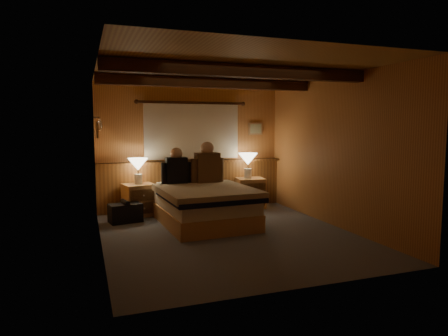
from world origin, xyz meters
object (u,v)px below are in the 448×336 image
duffel_bag (125,212)px  nightstand_right (250,193)px  bed (205,205)px  lamp_left (138,166)px  nightstand_left (139,200)px  person_left (176,169)px  person_right (207,165)px  lamp_right (248,161)px

duffel_bag → nightstand_right: bearing=-1.1°
bed → lamp_left: bearing=129.1°
nightstand_left → duffel_bag: 0.54m
duffel_bag → person_left: bearing=-9.7°
nightstand_left → nightstand_right: nightstand_right is taller
person_right → duffel_bag: size_ratio=1.30×
person_left → person_right: (0.54, -0.05, 0.04)m
person_left → person_right: size_ratio=0.87×
nightstand_left → lamp_right: 2.22m
nightstand_right → bed: bearing=-133.1°
nightstand_left → nightstand_right: size_ratio=1.02×
nightstand_right → duffel_bag: 2.50m
lamp_right → duffel_bag: lamp_right is taller
nightstand_right → duffel_bag: bearing=-162.2°
lamp_left → person_left: size_ratio=0.72×
nightstand_left → lamp_left: size_ratio=1.31×
nightstand_right → person_right: size_ratio=0.80×
lamp_left → person_left: person_left is taller
person_left → lamp_right: bearing=18.3°
lamp_right → person_left: person_left is taller
nightstand_left → nightstand_right: 2.17m
lamp_left → bed: bearing=-47.8°
bed → nightstand_right: (1.25, 1.01, -0.03)m
person_left → bed: bearing=-59.0°
bed → person_left: size_ratio=2.91×
bed → duffel_bag: (-1.21, 0.58, -0.16)m
lamp_left → duffel_bag: 0.90m
bed → nightstand_left: bed is taller
lamp_right → bed: bearing=-139.2°
lamp_right → person_right: (-0.98, -0.48, -0.02)m
bed → lamp_right: size_ratio=3.80×
nightstand_right → person_left: (-1.58, -0.41, 0.58)m
lamp_right → person_left: 1.59m
lamp_right → lamp_left: bearing=-179.8°
person_right → lamp_left: bearing=154.9°
nightstand_right → person_left: 1.73m
lamp_left → person_left: (0.60, -0.43, -0.03)m
person_right → duffel_bag: person_right is taller
person_right → duffel_bag: bearing=176.2°
bed → person_left: (-0.33, 0.60, 0.55)m
nightstand_left → person_right: size_ratio=0.82×
lamp_right → person_right: size_ratio=0.67×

